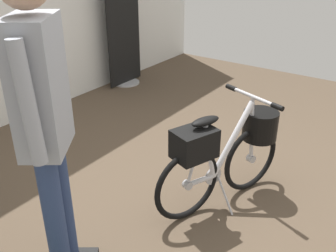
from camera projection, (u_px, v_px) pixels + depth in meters
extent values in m
plane|color=brown|center=(191.00, 203.00, 2.89)|extent=(6.92, 6.92, 0.00)
cylinder|color=#B7B7BC|center=(126.00, 82.00, 5.27)|extent=(0.36, 0.36, 0.02)
cube|color=black|center=(123.00, 20.00, 4.90)|extent=(0.60, 0.02, 1.66)
torus|color=black|center=(251.00, 158.00, 2.95)|extent=(0.52, 0.22, 0.54)
cylinder|color=#B7B7BC|center=(251.00, 158.00, 2.95)|extent=(0.07, 0.07, 0.06)
torus|color=black|center=(187.00, 185.00, 2.64)|extent=(0.52, 0.22, 0.54)
cylinder|color=#B7B7BC|center=(187.00, 185.00, 2.64)|extent=(0.07, 0.07, 0.06)
cylinder|color=silver|center=(200.00, 180.00, 2.70)|extent=(0.23, 0.11, 0.05)
cylinder|color=silver|center=(233.00, 139.00, 2.74)|extent=(0.36, 0.17, 0.52)
cylinder|color=silver|center=(209.00, 151.00, 2.64)|extent=(0.14, 0.08, 0.45)
cylinder|color=silver|center=(200.00, 180.00, 2.70)|extent=(0.23, 0.10, 0.04)
cylinder|color=silver|center=(252.00, 131.00, 2.84)|extent=(0.08, 0.05, 0.48)
cylinder|color=silver|center=(196.00, 155.00, 2.58)|extent=(0.15, 0.07, 0.43)
ellipsoid|color=black|center=(205.00, 121.00, 2.51)|extent=(0.24, 0.16, 0.05)
cylinder|color=#B7B7BC|center=(253.00, 99.00, 2.71)|extent=(0.03, 0.03, 0.04)
cylinder|color=#B7B7BC|center=(253.00, 97.00, 2.70)|extent=(0.17, 0.42, 0.03)
cylinder|color=black|center=(277.00, 107.00, 2.54)|extent=(0.06, 0.10, 0.04)
cylinder|color=black|center=(231.00, 88.00, 2.86)|extent=(0.06, 0.10, 0.04)
cylinder|color=#B7B7BC|center=(213.00, 176.00, 2.76)|extent=(0.14, 0.06, 0.14)
cylinder|color=#B7B7BC|center=(225.00, 195.00, 2.78)|extent=(0.08, 0.19, 0.25)
cylinder|color=black|center=(260.00, 125.00, 2.87)|extent=(0.33, 0.33, 0.22)
cube|color=black|center=(194.00, 144.00, 2.53)|extent=(0.33, 0.28, 0.20)
cylinder|color=navy|center=(55.00, 225.00, 2.04)|extent=(0.11, 0.11, 0.84)
cylinder|color=navy|center=(63.00, 206.00, 2.18)|extent=(0.11, 0.11, 0.84)
cube|color=#999EA8|center=(39.00, 87.00, 1.78)|extent=(0.38, 0.35, 0.65)
cylinder|color=#999EA8|center=(28.00, 105.00, 1.60)|extent=(0.07, 0.11, 0.55)
cylinder|color=#999EA8|center=(54.00, 73.00, 1.97)|extent=(0.12, 0.10, 0.55)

